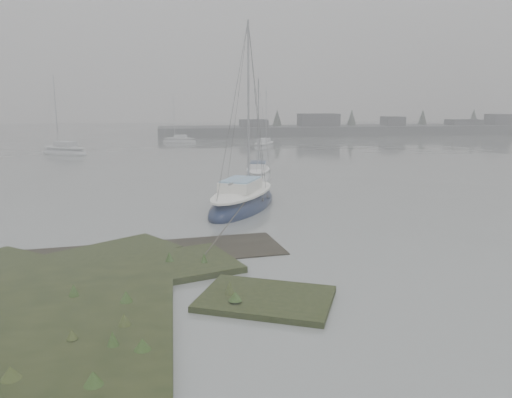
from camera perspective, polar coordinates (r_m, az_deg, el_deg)
The scene contains 7 objects.
ground at distance 43.40m, azimuth -6.88°, elevation 4.09°, with size 160.00×160.00×0.00m, color slate.
far_shoreline at distance 80.35m, azimuth 11.67°, elevation 7.83°, with size 60.00×8.00×4.15m.
sailboat_main at distance 25.11m, azimuth -1.54°, elevation -0.38°, with size 5.34×7.31×9.95m.
sailboat_white at distance 35.00m, azimuth 0.24°, elevation 2.82°, with size 2.75×5.47×7.38m.
sailboat_far_a at distance 53.55m, azimuth -21.06°, elevation 5.05°, with size 5.87×5.19×8.37m.
sailboat_far_b at distance 56.23m, azimuth 0.94°, elevation 6.03°, with size 3.93×5.42×7.37m.
sailboat_far_c at distance 64.92m, azimuth -8.76°, elevation 6.58°, with size 4.65×2.73×6.23m.
Camera 1 is at (-1.84, -13.02, 5.39)m, focal length 35.00 mm.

